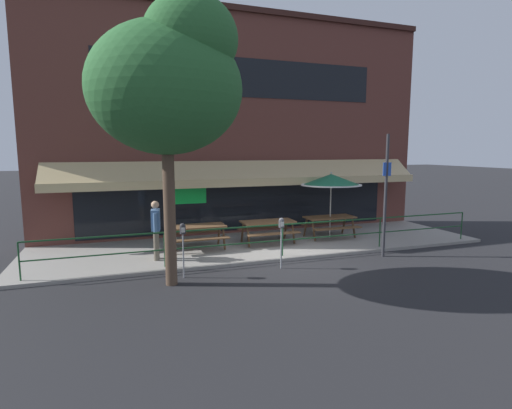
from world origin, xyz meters
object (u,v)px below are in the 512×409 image
at_px(street_sign_pole, 386,195).
at_px(street_tree_curbside, 170,80).
at_px(picnic_table_centre, 268,226).
at_px(patio_umbrella_right, 331,180).
at_px(pedestrian_walking, 156,227).
at_px(picnic_table_left, 197,230).
at_px(picnic_table_right, 330,221).
at_px(parking_meter_near, 183,234).
at_px(parking_meter_far, 281,228).

distance_m(street_sign_pole, street_tree_curbside, 7.01).
bearing_deg(picnic_table_centre, patio_umbrella_right, 1.67).
bearing_deg(street_tree_curbside, pedestrian_walking, 96.86).
xyz_separation_m(patio_umbrella_right, street_tree_curbside, (-5.94, -3.02, 2.63)).
relative_size(picnic_table_left, patio_umbrella_right, 0.76).
bearing_deg(pedestrian_walking, picnic_table_right, 8.66).
relative_size(pedestrian_walking, street_tree_curbside, 0.26).
xyz_separation_m(picnic_table_centre, parking_meter_near, (-3.25, -2.46, 0.44)).
xyz_separation_m(parking_meter_near, street_tree_curbside, (-0.26, -0.48, 3.66)).
relative_size(parking_meter_far, street_sign_pole, 0.38).
bearing_deg(picnic_table_right, street_sign_pole, -80.41).
bearing_deg(picnic_table_centre, pedestrian_walking, -167.43).
bearing_deg(parking_meter_near, pedestrian_walking, 107.59).
bearing_deg(pedestrian_walking, patio_umbrella_right, 8.36).
bearing_deg(picnic_table_right, street_tree_curbside, -152.82).
distance_m(patio_umbrella_right, parking_meter_near, 6.30).
bearing_deg(street_sign_pole, picnic_table_centre, 139.63).
height_order(parking_meter_near, street_sign_pole, street_sign_pole).
bearing_deg(patio_umbrella_right, picnic_table_centre, -178.33).
xyz_separation_m(picnic_table_left, street_tree_curbside, (-1.08, -2.92, 4.10)).
relative_size(picnic_table_centre, street_tree_curbside, 0.27).
xyz_separation_m(patio_umbrella_right, pedestrian_walking, (-6.19, -0.91, -1.12)).
relative_size(parking_meter_near, street_sign_pole, 0.38).
height_order(pedestrian_walking, street_sign_pole, street_sign_pole).
distance_m(picnic_table_centre, parking_meter_near, 4.10).
relative_size(picnic_table_left, parking_meter_near, 1.27).
distance_m(picnic_table_right, pedestrian_walking, 6.27).
distance_m(picnic_table_left, picnic_table_centre, 2.43).
xyz_separation_m(parking_meter_far, street_sign_pole, (3.45, 0.13, 0.77)).
height_order(picnic_table_right, street_sign_pole, street_sign_pole).
relative_size(patio_umbrella_right, pedestrian_walking, 1.39).
bearing_deg(picnic_table_left, pedestrian_walking, -148.61).
height_order(parking_meter_far, street_tree_curbside, street_tree_curbside).
bearing_deg(patio_umbrella_right, pedestrian_walking, -171.64).
relative_size(patio_umbrella_right, street_tree_curbside, 0.36).
relative_size(patio_umbrella_right, street_sign_pole, 0.64).
distance_m(picnic_table_right, parking_meter_far, 4.05).
bearing_deg(pedestrian_walking, picnic_table_left, 31.39).
distance_m(parking_meter_near, street_tree_curbside, 3.70).
xyz_separation_m(pedestrian_walking, parking_meter_near, (0.52, -1.63, 0.09)).
bearing_deg(parking_meter_far, patio_umbrella_right, 41.02).
xyz_separation_m(picnic_table_left, picnic_table_right, (4.86, 0.13, 0.00)).
height_order(pedestrian_walking, parking_meter_far, pedestrian_walking).
bearing_deg(picnic_table_right, picnic_table_centre, -177.54).
distance_m(picnic_table_centre, patio_umbrella_right, 2.84).
height_order(patio_umbrella_right, pedestrian_walking, patio_umbrella_right).
distance_m(patio_umbrella_right, pedestrian_walking, 6.36).
height_order(patio_umbrella_right, parking_meter_near, patio_umbrella_right).
relative_size(pedestrian_walking, parking_meter_far, 1.20).
bearing_deg(patio_umbrella_right, street_tree_curbside, -153.08).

